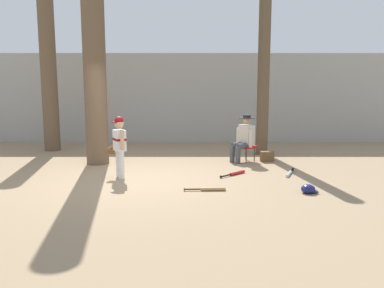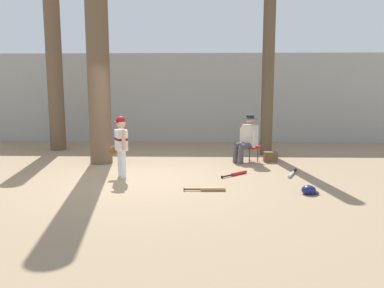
{
  "view_description": "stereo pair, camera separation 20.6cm",
  "coord_description": "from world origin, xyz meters",
  "views": [
    {
      "loc": [
        1.15,
        -7.67,
        1.89
      ],
      "look_at": [
        1.13,
        0.01,
        0.75
      ],
      "focal_mm": 35.55,
      "sensor_mm": 36.0,
      "label": 1
    },
    {
      "loc": [
        1.35,
        -7.67,
        1.89
      ],
      "look_at": [
        1.13,
        0.01,
        0.75
      ],
      "focal_mm": 35.55,
      "sensor_mm": 36.0,
      "label": 2
    }
  ],
  "objects": [
    {
      "name": "tree_far_left",
      "position": [
        -3.1,
        3.76,
        1.99
      ],
      "size": [
        0.69,
        0.69,
        4.66
      ],
      "color": "brown",
      "rests_on": "ground"
    },
    {
      "name": "handbag_beside_stool",
      "position": [
        3.09,
        2.0,
        0.13
      ],
      "size": [
        0.34,
        0.19,
        0.26
      ],
      "primitive_type": "cube",
      "rotation": [
        0.0,
        0.0,
        0.03
      ],
      "color": "brown",
      "rests_on": "ground"
    },
    {
      "name": "folding_stool",
      "position": [
        2.55,
        2.04,
        0.36
      ],
      "size": [
        0.56,
        0.56,
        0.41
      ],
      "color": "red",
      "rests_on": "ground"
    },
    {
      "name": "tree_behind_spectator",
      "position": [
        3.14,
        3.06,
        2.24
      ],
      "size": [
        0.44,
        0.44,
        4.9
      ],
      "color": "brown",
      "rests_on": "ground"
    },
    {
      "name": "ground_plane",
      "position": [
        0.0,
        0.0,
        0.0
      ],
      "size": [
        60.0,
        60.0,
        0.0
      ],
      "primitive_type": "plane",
      "color": "#937A5B"
    },
    {
      "name": "bat_aluminum_silver",
      "position": [
        3.28,
        0.46,
        0.03
      ],
      "size": [
        0.36,
        0.73,
        0.07
      ],
      "color": "#B7BCC6",
      "rests_on": "ground"
    },
    {
      "name": "batting_helmet_navy",
      "position": [
        3.25,
        -1.01,
        0.07
      ],
      "size": [
        0.3,
        0.23,
        0.17
      ],
      "color": "navy",
      "rests_on": "ground"
    },
    {
      "name": "tree_near_player",
      "position": [
        -1.22,
        1.73,
        2.61
      ],
      "size": [
        0.76,
        0.76,
        5.95
      ],
      "color": "brown",
      "rests_on": "ground"
    },
    {
      "name": "bat_wood_tan",
      "position": [
        1.48,
        -0.85,
        0.03
      ],
      "size": [
        0.78,
        0.09,
        0.07
      ],
      "color": "tan",
      "rests_on": "ground"
    },
    {
      "name": "bat_red_barrel",
      "position": [
        2.1,
        0.46,
        0.03
      ],
      "size": [
        0.6,
        0.57,
        0.07
      ],
      "color": "red",
      "rests_on": "ground"
    },
    {
      "name": "seated_spectator",
      "position": [
        2.48,
        1.98,
        0.64
      ],
      "size": [
        0.65,
        0.61,
        1.2
      ],
      "color": "#47474C",
      "rests_on": "ground"
    },
    {
      "name": "concrete_back_wall",
      "position": [
        0.0,
        5.72,
        1.53
      ],
      "size": [
        18.0,
        0.36,
        3.06
      ],
      "primitive_type": "cube",
      "color": "#9E9E99",
      "rests_on": "ground"
    },
    {
      "name": "young_ballplayer",
      "position": [
        -0.38,
        0.21,
        0.74
      ],
      "size": [
        0.49,
        0.53,
        1.31
      ],
      "color": "white",
      "rests_on": "ground"
    }
  ]
}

